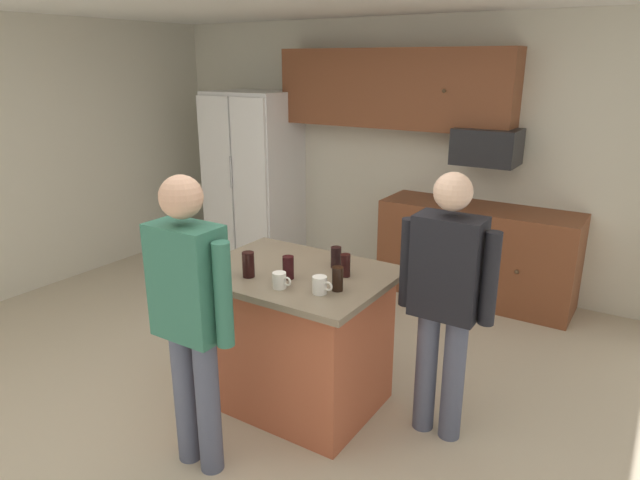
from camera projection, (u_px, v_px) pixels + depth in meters
floor at (267, 402)px, 3.74m from camera, size 7.04×7.04×0.00m
back_wall at (435, 153)px, 5.59m from camera, size 6.40×0.10×2.60m
cabinet_run_upper at (392, 88)px, 5.44m from camera, size 2.40×0.38×0.75m
cabinet_run_lower at (477, 253)px, 5.28m from camera, size 1.80×0.63×0.90m
refrigerator at (254, 175)px, 6.39m from camera, size 0.95×0.76×1.87m
microwave_over_range at (487, 147)px, 4.99m from camera, size 0.56×0.40×0.32m
kitchen_island at (295, 337)px, 3.63m from camera, size 1.19×0.91×0.93m
person_guest_left at (446, 292)px, 3.17m from camera, size 0.57×0.22×1.62m
person_host_foreground at (190, 309)px, 2.89m from camera, size 0.57×0.22×1.66m
glass_short_whisky at (248, 265)px, 3.38m from camera, size 0.07×0.07×0.16m
mug_blue_stoneware at (280, 280)px, 3.22m from camera, size 0.12×0.08×0.10m
glass_pilsner at (345, 265)px, 3.39m from camera, size 0.06×0.06×0.14m
tumbler_amber at (338, 279)px, 3.18m from camera, size 0.06×0.06×0.14m
glass_stout_tall at (288, 267)px, 3.36m from camera, size 0.07×0.07×0.14m
glass_dark_ale at (336, 257)px, 3.53m from camera, size 0.07×0.07×0.14m
mug_ceramic_white at (320, 285)px, 3.14m from camera, size 0.13×0.08×0.10m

